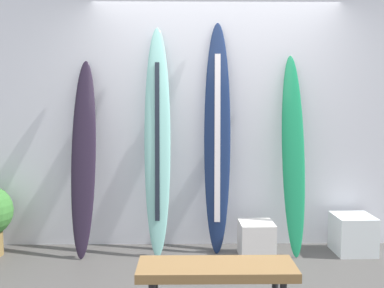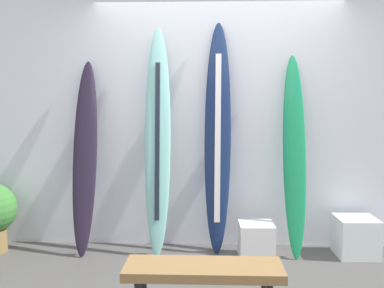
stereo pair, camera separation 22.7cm
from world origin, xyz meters
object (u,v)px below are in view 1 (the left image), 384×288
(display_block_center, at_px, (353,234))
(surfboard_charcoal, at_px, (84,159))
(surfboard_seafoam, at_px, (157,142))
(display_block_left, at_px, (256,239))
(bench, at_px, (216,274))
(surfboard_emerald, at_px, (293,157))
(surfboard_navy, at_px, (217,139))

(display_block_center, bearing_deg, surfboard_charcoal, 179.38)
(surfboard_seafoam, bearing_deg, surfboard_charcoal, -178.86)
(display_block_left, xyz_separation_m, bench, (-0.49, -1.45, 0.24))
(surfboard_seafoam, distance_m, bench, 1.79)
(surfboard_charcoal, xyz_separation_m, surfboard_emerald, (2.06, 0.00, 0.02))
(surfboard_emerald, bearing_deg, display_block_center, -3.17)
(surfboard_charcoal, height_order, surfboard_seafoam, surfboard_seafoam)
(surfboard_emerald, bearing_deg, bench, -118.68)
(surfboard_emerald, height_order, display_block_center, surfboard_emerald)
(display_block_left, bearing_deg, surfboard_navy, 151.44)
(display_block_left, bearing_deg, surfboard_charcoal, 175.85)
(surfboard_seafoam, bearing_deg, surfboard_navy, 6.44)
(surfboard_emerald, bearing_deg, display_block_left, -161.19)
(surfboard_seafoam, height_order, display_block_center, surfboard_seafoam)
(surfboard_charcoal, xyz_separation_m, surfboard_navy, (1.31, 0.08, 0.19))
(bench, bearing_deg, surfboard_seafoam, 106.60)
(surfboard_emerald, bearing_deg, surfboard_seafoam, 179.59)
(surfboard_navy, relative_size, bench, 2.27)
(surfboard_navy, distance_m, bench, 1.80)
(surfboard_emerald, height_order, bench, surfboard_emerald)
(surfboard_charcoal, bearing_deg, display_block_center, -0.62)
(surfboard_navy, xyz_separation_m, bench, (-0.12, -1.65, -0.72))
(display_block_center, relative_size, bench, 0.38)
(surfboard_charcoal, height_order, bench, surfboard_charcoal)
(surfboard_seafoam, distance_m, surfboard_navy, 0.59)
(surfboard_charcoal, relative_size, surfboard_seafoam, 0.86)
(bench, bearing_deg, surfboard_navy, 85.99)
(display_block_left, relative_size, bench, 0.33)
(surfboard_charcoal, bearing_deg, surfboard_emerald, 0.14)
(surfboard_charcoal, relative_size, surfboard_emerald, 0.97)
(surfboard_navy, xyz_separation_m, display_block_left, (0.37, -0.20, -0.96))
(surfboard_charcoal, relative_size, bench, 1.89)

